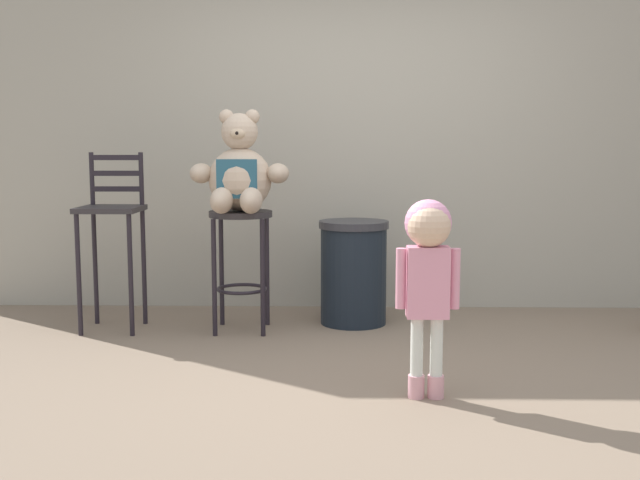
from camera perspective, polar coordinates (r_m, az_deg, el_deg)
The scene contains 7 objects.
ground_plane at distance 4.07m, azimuth 3.12°, elevation -10.60°, with size 24.00×24.00×0.00m, color #7B6856.
building_wall at distance 5.92m, azimuth 2.57°, elevation 10.74°, with size 6.32×0.30×3.23m, color #A39D8E.
bar_stool_with_teddy at distance 5.06m, azimuth -6.00°, elevation -0.35°, with size 0.42×0.42×0.81m.
teddy_bear at distance 4.99m, azimuth -6.12°, elevation 4.93°, with size 0.65×0.59×0.67m.
child_walking at distance 3.69m, azimuth 8.19°, elevation -1.13°, with size 0.31×0.25×0.98m.
trash_bin at distance 5.27m, azimuth 2.56°, elevation -2.44°, with size 0.49×0.49×0.73m.
bar_chair_empty at distance 5.26m, azimuth -15.49°, elevation 1.24°, with size 0.40×0.40×1.20m.
Camera 1 is at (-0.13, -3.88, 1.23)m, focal length 42.24 mm.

